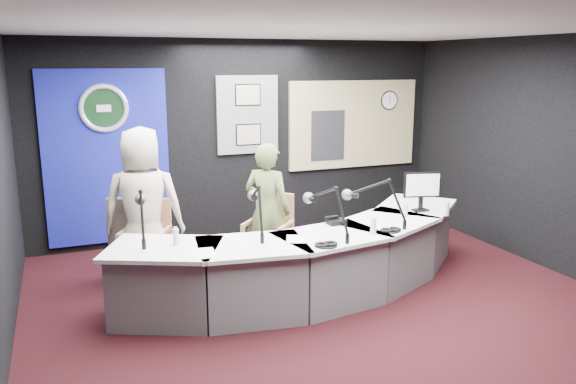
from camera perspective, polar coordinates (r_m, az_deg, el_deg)
name	(u,v)px	position (r m, az deg, el deg)	size (l,w,h in m)	color
ground	(335,312)	(6.00, 4.71, -11.73)	(6.00, 6.00, 0.00)	black
ceiling	(341,26)	(5.48, 5.26, 16.02)	(6.00, 6.00, 0.02)	silver
wall_back	(244,139)	(8.33, -4.36, 5.22)	(6.00, 0.02, 2.80)	black
wall_right	(572,158)	(7.41, 26.23, 3.02)	(0.02, 6.00, 2.80)	black
broadcast_desk	(309,261)	(6.30, 2.12, -6.80)	(4.50, 1.90, 0.75)	silver
backdrop_panel	(107,158)	(7.96, -17.45, 3.24)	(1.60, 0.05, 2.30)	navy
agency_seal	(104,108)	(7.85, -17.74, 7.88)	(0.63, 0.63, 0.07)	silver
seal_center	(104,108)	(7.85, -17.74, 7.88)	(0.48, 0.48, 0.01)	black
pinboard	(248,115)	(8.27, -4.00, 7.62)	(0.90, 0.04, 1.10)	slate
framed_photo_upper	(248,95)	(8.23, -3.97, 9.55)	(0.34, 0.02, 0.27)	gray
framed_photo_lower	(249,135)	(8.27, -3.91, 5.67)	(0.34, 0.02, 0.27)	gray
booth_window_frame	(354,124)	(8.96, 6.49, 6.67)	(2.12, 0.06, 1.32)	tan
booth_glow	(354,124)	(8.95, 6.52, 6.66)	(2.00, 0.02, 1.20)	beige
equipment_rack	(328,136)	(8.75, 3.95, 5.59)	(0.55, 0.02, 0.75)	black
wall_clock	(389,100)	(9.20, 9.97, 8.91)	(0.28, 0.28, 0.01)	white
armchair_left	(146,249)	(6.73, -13.89, -5.46)	(0.48, 0.48, 0.85)	#B57552
armchair_right	(268,232)	(6.80, -2.01, -4.01)	(0.59, 0.59, 1.04)	#B57552
draped_jacket	(130,228)	(6.87, -15.35, -3.47)	(0.50, 0.10, 0.70)	#656155
person_man	(143,208)	(6.59, -14.11, -1.50)	(0.88, 0.57, 1.81)	beige
person_woman	(268,210)	(6.73, -2.03, -1.80)	(0.58, 0.38, 1.59)	#5E713B
computer_monitor	(422,185)	(6.97, 13.05, 0.71)	(0.42, 0.02, 0.28)	black
desk_phone	(336,222)	(6.33, 4.79, -2.94)	(0.20, 0.16, 0.05)	black
headphones_near	(391,230)	(6.13, 10.11, -3.71)	(0.20, 0.20, 0.03)	black
headphones_far	(326,244)	(5.58, 3.78, -5.18)	(0.24, 0.24, 0.04)	black
paper_stack	(204,253)	(5.42, -8.33, -6.01)	(0.21, 0.31, 0.00)	white
notepad	(296,239)	(5.78, 0.79, -4.66)	(0.19, 0.27, 0.00)	white
boom_mic_a	(142,211)	(5.87, -14.27, -1.79)	(0.19, 0.74, 0.60)	black
boom_mic_b	(257,206)	(5.88, -3.05, -1.38)	(0.23, 0.73, 0.60)	black
boom_mic_c	(327,207)	(5.82, 3.90, -1.53)	(0.27, 0.72, 0.60)	black
boom_mic_d	(376,200)	(6.19, 8.68, -0.79)	(0.62, 0.49, 0.60)	black
water_bottles	(329,224)	(6.00, 4.03, -3.16)	(3.17, 0.51, 0.18)	silver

